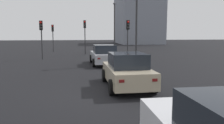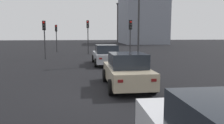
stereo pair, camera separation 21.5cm
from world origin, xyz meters
The scene contains 10 objects.
ground_plane centered at (0.00, 0.00, -0.10)m, with size 160.00×160.00×0.20m, color black.
car_silver_left_lead centered at (8.80, -1.41, 0.76)m, with size 4.53×2.20×1.58m.
car_beige_left_second centered at (1.09, -1.65, 0.76)m, with size 4.10×2.01×1.59m.
traffic_light_near_left centered at (13.20, 4.16, 2.66)m, with size 0.32×0.30×3.69m.
traffic_light_near_right centered at (12.52, -4.13, 2.71)m, with size 0.32×0.30×3.76m.
traffic_light_far_left centered at (21.92, 4.17, 2.64)m, with size 0.32×0.28×3.66m.
traffic_light_far_right centered at (17.81, -0.05, 2.90)m, with size 0.33×0.30×4.03m.
street_lamp_kerbside centered at (9.27, -4.15, 4.94)m, with size 0.56×0.36×8.54m.
street_lamp_far centered at (19.36, -3.85, 3.80)m, with size 0.56×0.36×6.34m.
building_facade_left centered at (47.18, -14.00, 6.12)m, with size 15.21×9.90×12.24m, color gray.
Camera 2 is at (-8.66, 0.18, 2.44)m, focal length 35.19 mm.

